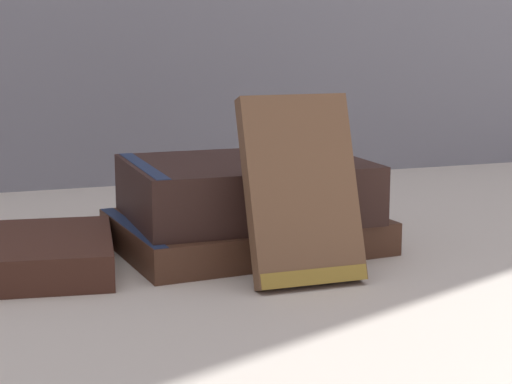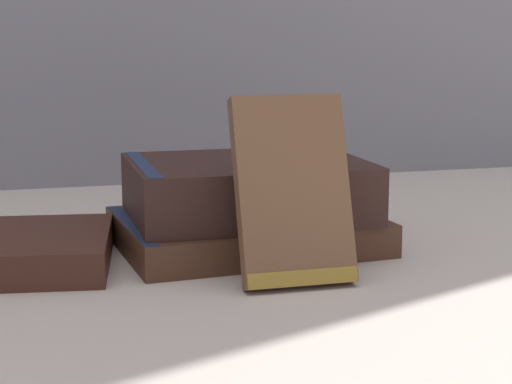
{
  "view_description": "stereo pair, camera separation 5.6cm",
  "coord_description": "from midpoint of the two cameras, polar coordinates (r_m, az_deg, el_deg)",
  "views": [
    {
      "loc": [
        -0.24,
        -0.7,
        0.19
      ],
      "look_at": [
        0.0,
        -0.0,
        0.05
      ],
      "focal_mm": 60.0,
      "sensor_mm": 36.0,
      "label": 1
    },
    {
      "loc": [
        -0.19,
        -0.71,
        0.19
      ],
      "look_at": [
        0.0,
        -0.0,
        0.05
      ],
      "focal_mm": 60.0,
      "sensor_mm": 36.0,
      "label": 2
    }
  ],
  "objects": [
    {
      "name": "pocket_watch",
      "position": [
        0.76,
        4.51,
        2.3
      ],
      "size": [
        0.06,
        0.06,
        0.01
      ],
      "color": "silver",
      "rests_on": "book_flat_top"
    },
    {
      "name": "ground_plane",
      "position": [
        0.76,
        1.78,
        -4.0
      ],
      "size": [
        3.0,
        3.0,
        0.0
      ],
      "primitive_type": "plane",
      "color": "beige"
    },
    {
      "name": "book_leaning_front",
      "position": [
        0.66,
        4.92,
        -0.35
      ],
      "size": [
        0.09,
        0.06,
        0.14
      ],
      "rotation": [
        -0.32,
        0.0,
        0.0
      ],
      "color": "brown",
      "rests_on": "ground_plane"
    },
    {
      "name": "book_flat_bottom",
      "position": [
        0.77,
        1.08,
        -2.68
      ],
      "size": [
        0.24,
        0.19,
        0.03
      ],
      "rotation": [
        0.0,
        0.0,
        0.08
      ],
      "color": "#4C2D1E",
      "rests_on": "ground_plane"
    },
    {
      "name": "book_flat_top",
      "position": [
        0.76,
        1.39,
        0.22
      ],
      "size": [
        0.21,
        0.16,
        0.05
      ],
      "rotation": [
        0.0,
        0.0,
        -0.0
      ],
      "color": "#331E19",
      "rests_on": "book_flat_bottom"
    }
  ]
}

